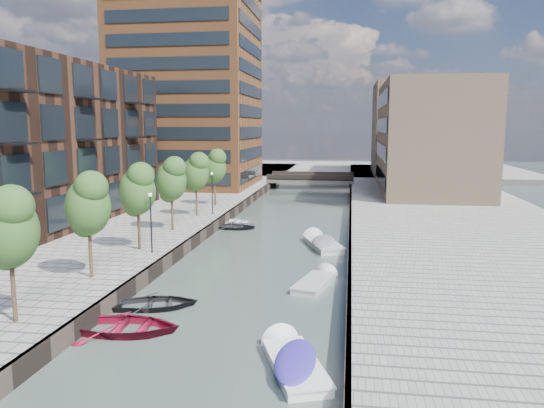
% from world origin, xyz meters
% --- Properties ---
extents(water, '(300.00, 300.00, 0.00)m').
position_xyz_m(water, '(0.00, 40.00, 0.00)').
color(water, '#38473F').
rests_on(water, ground).
extents(quay_right, '(20.00, 140.00, 1.00)m').
position_xyz_m(quay_right, '(16.00, 40.00, 0.50)').
color(quay_right, gray).
rests_on(quay_right, ground).
extents(quay_wall_left, '(0.25, 140.00, 1.00)m').
position_xyz_m(quay_wall_left, '(-6.10, 40.00, 0.50)').
color(quay_wall_left, '#332823').
rests_on(quay_wall_left, ground).
extents(quay_wall_right, '(0.25, 140.00, 1.00)m').
position_xyz_m(quay_wall_right, '(6.10, 40.00, 0.50)').
color(quay_wall_right, '#332823').
rests_on(quay_wall_right, ground).
extents(far_closure, '(80.00, 40.00, 1.00)m').
position_xyz_m(far_closure, '(0.00, 100.00, 0.50)').
color(far_closure, gray).
rests_on(far_closure, ground).
extents(apartment_block, '(8.00, 38.00, 14.00)m').
position_xyz_m(apartment_block, '(-20.00, 30.00, 8.00)').
color(apartment_block, black).
rests_on(apartment_block, quay_left).
extents(tower, '(18.00, 18.00, 30.00)m').
position_xyz_m(tower, '(-17.00, 65.00, 16.00)').
color(tower, brown).
rests_on(tower, quay_left).
extents(tan_block_near, '(12.00, 25.00, 14.00)m').
position_xyz_m(tan_block_near, '(16.00, 62.00, 8.00)').
color(tan_block_near, '#9E8061').
rests_on(tan_block_near, quay_right).
extents(tan_block_far, '(12.00, 20.00, 16.00)m').
position_xyz_m(tan_block_far, '(16.00, 88.00, 9.00)').
color(tan_block_far, '#9E8061').
rests_on(tan_block_far, quay_right).
extents(bridge, '(13.00, 6.00, 1.30)m').
position_xyz_m(bridge, '(0.00, 72.00, 1.39)').
color(bridge, gray).
rests_on(bridge, ground).
extents(tree_1, '(2.50, 2.50, 5.95)m').
position_xyz_m(tree_1, '(-8.50, 11.00, 5.31)').
color(tree_1, '#382619').
rests_on(tree_1, quay_left).
extents(tree_2, '(2.50, 2.50, 5.95)m').
position_xyz_m(tree_2, '(-8.50, 18.00, 5.31)').
color(tree_2, '#382619').
rests_on(tree_2, quay_left).
extents(tree_3, '(2.50, 2.50, 5.95)m').
position_xyz_m(tree_3, '(-8.50, 25.00, 5.31)').
color(tree_3, '#382619').
rests_on(tree_3, quay_left).
extents(tree_4, '(2.50, 2.50, 5.95)m').
position_xyz_m(tree_4, '(-8.50, 32.00, 5.31)').
color(tree_4, '#382619').
rests_on(tree_4, quay_left).
extents(tree_5, '(2.50, 2.50, 5.95)m').
position_xyz_m(tree_5, '(-8.50, 39.00, 5.31)').
color(tree_5, '#382619').
rests_on(tree_5, quay_left).
extents(tree_6, '(2.50, 2.50, 5.95)m').
position_xyz_m(tree_6, '(-8.50, 46.00, 5.31)').
color(tree_6, '#382619').
rests_on(tree_6, quay_left).
extents(lamp_1, '(0.24, 0.24, 4.12)m').
position_xyz_m(lamp_1, '(-7.20, 24.00, 3.51)').
color(lamp_1, black).
rests_on(lamp_1, quay_left).
extents(lamp_2, '(0.24, 0.24, 4.12)m').
position_xyz_m(lamp_2, '(-7.20, 40.00, 3.51)').
color(lamp_2, black).
rests_on(lamp_2, quay_left).
extents(sloop_1, '(5.19, 4.31, 0.93)m').
position_xyz_m(sloop_1, '(-4.06, 16.30, 0.00)').
color(sloop_1, black).
rests_on(sloop_1, ground).
extents(sloop_2, '(5.37, 3.98, 1.07)m').
position_xyz_m(sloop_2, '(-4.22, 12.83, 0.00)').
color(sloop_2, maroon).
rests_on(sloop_2, ground).
extents(sloop_3, '(4.61, 3.81, 0.83)m').
position_xyz_m(sloop_3, '(-4.84, 40.83, 0.00)').
color(sloop_3, white).
rests_on(sloop_3, ground).
extents(sloop_4, '(4.24, 3.07, 0.87)m').
position_xyz_m(sloop_4, '(-4.69, 38.15, 0.00)').
color(sloop_4, '#242427').
rests_on(sloop_4, ground).
extents(motorboat_2, '(2.66, 4.84, 1.53)m').
position_xyz_m(motorboat_2, '(4.17, 21.89, 0.09)').
color(motorboat_2, '#B5B5B3').
rests_on(motorboat_2, ground).
extents(motorboat_3, '(3.41, 5.40, 1.70)m').
position_xyz_m(motorboat_3, '(3.89, 10.48, 0.21)').
color(motorboat_3, white).
rests_on(motorboat_3, ground).
extents(motorboat_4, '(3.78, 6.04, 1.91)m').
position_xyz_m(motorboat_4, '(3.85, 32.08, 0.23)').
color(motorboat_4, '#B9B9B7').
rests_on(motorboat_4, ground).
extents(car, '(1.62, 4.03, 1.37)m').
position_xyz_m(car, '(11.05, 59.86, 1.69)').
color(car, silver).
rests_on(car, quay_right).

